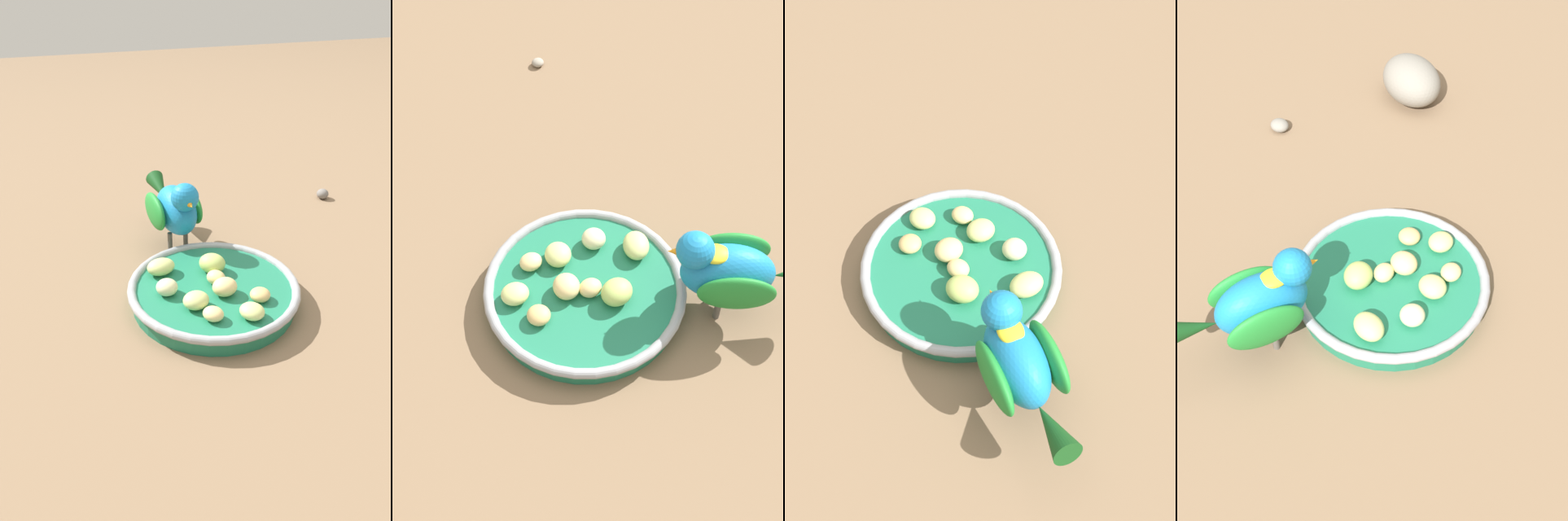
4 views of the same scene
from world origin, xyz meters
The scene contains 12 objects.
ground_plane centered at (0.00, 0.00, 0.00)m, with size 4.00×4.00×0.00m, color #7A6047.
feeding_bowl centered at (0.02, -0.02, 0.02)m, with size 0.23×0.23×0.03m.
apple_piece_0 centered at (0.04, -0.01, 0.04)m, with size 0.03×0.03×0.02m, color #E5C67F.
apple_piece_1 centered at (0.01, -0.02, 0.03)m, with size 0.03×0.02×0.02m, color #E5C67F.
apple_piece_2 centered at (0.09, 0.00, 0.03)m, with size 0.03×0.03×0.02m, color #C6D17A.
apple_piece_3 centered at (0.06, 0.02, 0.03)m, with size 0.03×0.03×0.02m, color tan.
apple_piece_4 centered at (0.01, -0.08, 0.04)m, with size 0.03×0.03×0.02m, color beige.
apple_piece_5 centered at (-0.03, -0.08, 0.04)m, with size 0.04×0.03×0.02m, color #C6D17A.
apple_piece_6 centered at (-0.02, -0.01, 0.04)m, with size 0.04×0.03×0.03m, color #B2CC66.
apple_piece_7 centered at (0.05, -0.06, 0.03)m, with size 0.03×0.03×0.02m, color #C6D17A.
apple_piece_8 centered at (0.08, -0.05, 0.03)m, with size 0.03×0.02×0.02m, color #E5C67F.
parrot centered at (-0.14, -0.03, 0.07)m, with size 0.18×0.09×0.12m.
Camera 3 is at (-0.45, 0.13, 0.73)m, focal length 52.64 mm.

